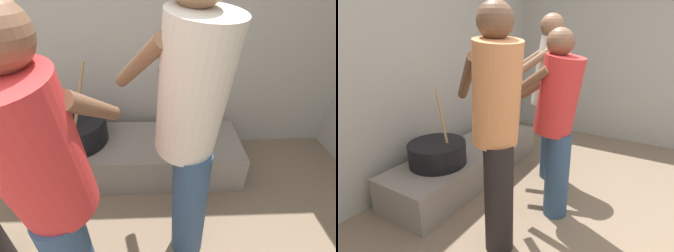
% 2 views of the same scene
% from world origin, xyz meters
% --- Properties ---
extents(block_enclosure_rear, '(5.32, 0.20, 2.32)m').
position_xyz_m(block_enclosure_rear, '(0.00, 2.23, 1.16)').
color(block_enclosure_rear, '#9E998E').
rests_on(block_enclosure_rear, ground_plane).
extents(hearth_ledge, '(1.92, 0.60, 0.33)m').
position_xyz_m(hearth_ledge, '(0.47, 1.71, 0.16)').
color(hearth_ledge, slate).
rests_on(hearth_ledge, ground_plane).
extents(cooking_pot_main, '(0.52, 0.52, 0.66)m').
position_xyz_m(cooking_pot_main, '(0.04, 1.73, 0.43)').
color(cooking_pot_main, black).
rests_on(cooking_pot_main, hearth_ledge).
extents(cook_in_orange_shirt, '(0.69, 0.72, 1.66)m').
position_xyz_m(cook_in_orange_shirt, '(-0.23, 0.90, 0.96)').
color(cook_in_orange_shirt, black).
rests_on(cook_in_orange_shirt, ground_plane).
extents(cook_in_cream_shirt, '(0.62, 0.75, 1.66)m').
position_xyz_m(cook_in_cream_shirt, '(0.90, 1.01, 0.95)').
color(cook_in_cream_shirt, navy).
rests_on(cook_in_cream_shirt, ground_plane).
extents(cook_in_red_shirt, '(0.40, 0.68, 1.53)m').
position_xyz_m(cook_in_red_shirt, '(0.33, 0.71, 0.87)').
color(cook_in_red_shirt, navy).
rests_on(cook_in_red_shirt, ground_plane).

